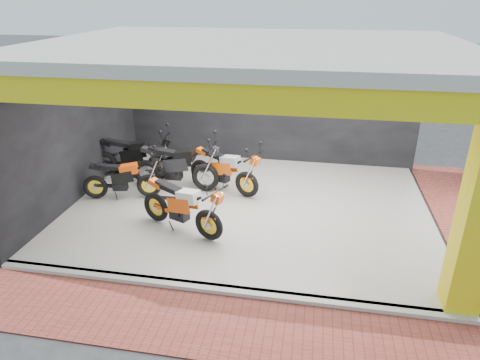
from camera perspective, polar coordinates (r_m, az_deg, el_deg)
name	(u,v)px	position (r m, az deg, el deg)	size (l,w,h in m)	color
ground	(232,258)	(8.18, -1.03, -10.34)	(80.00, 80.00, 0.00)	#2D2D30
showroom_floor	(249,207)	(9.84, 1.25, -3.65)	(8.00, 6.00, 0.10)	silver
showroom_ceiling	(251,47)	(8.79, 1.46, 17.34)	(8.40, 6.40, 0.20)	beige
back_wall	(268,103)	(12.14, 3.69, 10.25)	(8.20, 0.20, 3.50)	black
left_wall	(74,127)	(10.60, -21.28, 6.64)	(0.20, 6.20, 3.50)	black
header_beam_front	(216,95)	(5.93, -3.19, 11.22)	(8.40, 0.30, 0.40)	yellow
header_beam_right	(465,68)	(9.12, 27.85, 13.04)	(0.30, 6.40, 0.40)	yellow
floor_kerb	(220,290)	(7.34, -2.64, -14.41)	(8.00, 0.20, 0.10)	silver
paver_front	(209,324)	(6.79, -4.16, -18.63)	(9.00, 1.40, 0.03)	#953B30
paver_right	(473,227)	(10.36, 28.61, -5.57)	(1.40, 7.00, 0.03)	#953B30
moto_hero	(208,211)	(8.21, -4.23, -4.11)	(2.14, 0.79, 1.31)	#F24E0A
moto_row_a	(247,172)	(9.93, 0.93, 1.04)	(2.12, 0.78, 1.29)	#EB5509
moto_row_b	(205,164)	(10.27, -4.68, 2.09)	(2.30, 0.85, 1.40)	black
moto_row_c	(148,175)	(10.18, -12.17, 0.69)	(1.91, 0.71, 1.17)	black
moto_row_d	(159,155)	(11.09, -10.78, 3.35)	(2.27, 0.84, 1.39)	black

